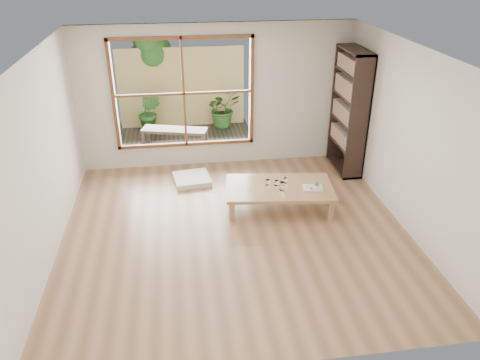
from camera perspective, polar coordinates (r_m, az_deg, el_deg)
The scene contains 15 objects.
ground at distance 6.95m, azimuth -0.57°, elevation -6.20°, with size 5.00×5.00×0.00m, color #A67953.
low_table at distance 7.42m, azimuth 4.82°, elevation -1.09°, with size 1.77×1.13×0.37m.
floor_cushion at distance 8.37m, azimuth -5.88°, elevation 0.13°, with size 0.61×0.61×0.09m, color white.
bookshelf at distance 8.65m, azimuth 13.16°, elevation 8.10°, with size 0.35×1.00×2.21m, color black.
glass_tall at distance 7.27m, azimuth 5.12°, elevation -0.74°, with size 0.07×0.07×0.14m, color silver.
glass_mid at distance 7.50m, azimuth 5.55°, elevation -0.06°, with size 0.06×0.06×0.09m, color silver.
glass_short at distance 7.41m, azimuth 4.48°, elevation -0.36°, with size 0.07×0.07×0.09m, color silver.
glass_small at distance 7.42m, azimuth 3.41°, elevation -0.29°, with size 0.07×0.07×0.09m, color silver.
food_tray at distance 7.40m, azimuth 8.94°, elevation -0.84°, with size 0.33×0.26×0.09m.
deck at distance 10.08m, azimuth -6.66°, elevation 4.62°, with size 2.80×2.00×0.05m, color #322C24.
garden_bench at distance 9.61m, azimuth -7.98°, elevation 5.86°, with size 1.37×0.72×0.42m.
bamboo_fence at distance 10.73m, azimuth -7.13°, elevation 11.09°, with size 2.80×0.06×1.80m, color tan.
shrub_right at distance 10.73m, azimuth -2.08°, elevation 8.77°, with size 0.77×0.67×0.85m, color #315D22.
shrub_left at distance 10.51m, azimuth -10.95°, elevation 8.10°, with size 0.50×0.41×0.92m, color #315D22.
garden_tree at distance 10.86m, azimuth -11.09°, elevation 14.95°, with size 1.04×0.85×2.22m.
Camera 1 is at (-0.75, -5.77, 3.81)m, focal length 35.00 mm.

